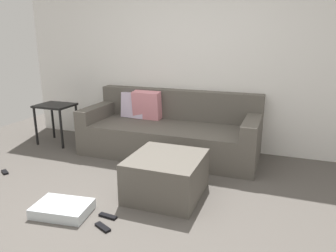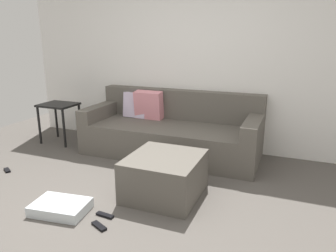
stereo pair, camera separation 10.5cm
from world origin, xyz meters
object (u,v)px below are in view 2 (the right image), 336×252
Objects in this scene: remote_by_storage_bin at (105,215)px; remote_under_side_table at (7,170)px; side_table at (59,111)px; storage_bin at (61,207)px; remote_near_ottoman at (99,226)px; ottoman at (165,176)px; couch_sectional at (171,132)px.

remote_by_storage_bin is 1.26× the size of remote_under_side_table.
side_table is at bearing 127.22° from remote_under_side_table.
storage_bin is at bearing 7.78° from remote_under_side_table.
remote_by_storage_bin is at bearing 130.65° from remote_near_ottoman.
remote_under_side_table is (0.15, -1.18, -0.49)m from side_table.
remote_near_ottoman is 0.97× the size of remote_by_storage_bin.
ottoman is 1.05m from storage_bin.
storage_bin is 3.62× the size of remote_under_side_table.
storage_bin is 2.25m from side_table.
side_table reaches higher than remote_under_side_table.
remote_under_side_table is (-1.26, 0.52, -0.04)m from storage_bin.
remote_near_ottoman is (1.89, -1.78, -0.49)m from side_table.
remote_by_storage_bin is at bearing -41.14° from side_table.
couch_sectional is 17.10× the size of remote_under_side_table.
remote_by_storage_bin is (0.05, -1.79, -0.30)m from couch_sectional.
remote_under_side_table is at bearing -175.29° from ottoman.
storage_bin reaches higher than remote_by_storage_bin.
storage_bin is 0.44m from remote_by_storage_bin.
ottoman is 4.43× the size of remote_near_ottoman.
remote_under_side_table is at bearing 157.68° from storage_bin.
remote_under_side_table is (-2.04, -0.17, -0.20)m from ottoman.
ottoman is 0.85m from remote_near_ottoman.
ottoman is 2.06m from remote_under_side_table.
couch_sectional is 3.16× the size of ottoman.
side_table is at bearing 144.18° from remote_by_storage_bin.
ottoman is at bearing -24.76° from side_table.
remote_near_ottoman is at bearing 11.17° from remote_under_side_table.
couch_sectional is 3.96× the size of side_table.
ottoman is at bearing -71.54° from couch_sectional.
couch_sectional reaches higher than side_table.
ottoman reaches higher than remote_near_ottoman.
remote_near_ottoman is at bearing -111.49° from ottoman.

